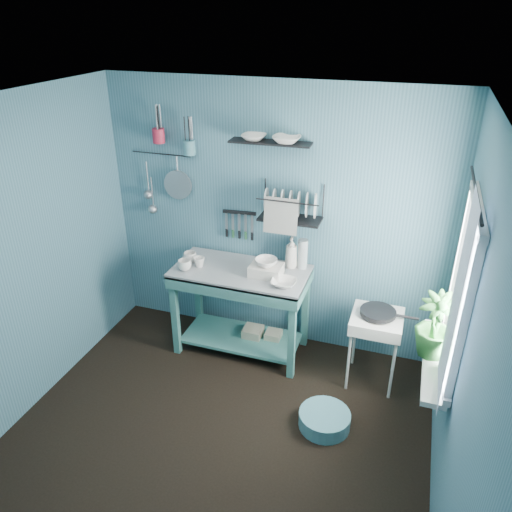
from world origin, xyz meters
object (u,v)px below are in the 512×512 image
(work_counter, at_px, (241,310))
(colander, at_px, (178,185))
(mug_right, at_px, (190,257))
(wash_tub, at_px, (266,270))
(utensil_cup_teal, at_px, (189,147))
(mug_left, at_px, (185,265))
(potted_plant, at_px, (435,325))
(water_bottle, at_px, (303,254))
(soap_bottle, at_px, (291,252))
(frying_pan, at_px, (378,312))
(storage_tin_small, at_px, (273,340))
(floor_basin, at_px, (324,420))
(utensil_cup_magenta, at_px, (159,136))
(dish_rack, at_px, (291,203))
(mug_mid, at_px, (199,262))
(hotplate_stand, at_px, (373,349))
(storage_tin_large, at_px, (253,337))

(work_counter, xyz_separation_m, colander, (-0.73, 0.29, 1.07))
(mug_right, xyz_separation_m, wash_tub, (0.75, -0.02, 0.00))
(utensil_cup_teal, xyz_separation_m, colander, (-0.16, 0.03, -0.38))
(mug_left, distance_m, potted_plant, 2.21)
(water_bottle, bearing_deg, soap_bottle, -168.69)
(frying_pan, height_order, storage_tin_small, frying_pan)
(floor_basin, bearing_deg, storage_tin_small, 129.18)
(soap_bottle, bearing_deg, mug_left, -158.20)
(work_counter, distance_m, utensil_cup_magenta, 1.78)
(dish_rack, xyz_separation_m, utensil_cup_teal, (-0.96, 0.05, 0.39))
(work_counter, relative_size, frying_pan, 4.10)
(mug_left, bearing_deg, dish_rack, 23.09)
(water_bottle, xyz_separation_m, utensil_cup_teal, (-1.09, 0.04, 0.87))
(water_bottle, bearing_deg, colander, 176.67)
(wash_tub, xyz_separation_m, water_bottle, (0.27, 0.24, 0.09))
(mug_mid, relative_size, water_bottle, 0.36)
(wash_tub, bearing_deg, floor_basin, -45.16)
(mug_left, height_order, potted_plant, potted_plant)
(hotplate_stand, bearing_deg, utensil_cup_magenta, 172.90)
(utensil_cup_magenta, height_order, floor_basin, utensil_cup_magenta)
(work_counter, height_order, dish_rack, dish_rack)
(work_counter, relative_size, mug_right, 10.00)
(work_counter, distance_m, wash_tub, 0.55)
(storage_tin_small, height_order, floor_basin, storage_tin_small)
(storage_tin_large, bearing_deg, frying_pan, -6.10)
(mug_left, relative_size, storage_tin_large, 0.56)
(mug_left, distance_m, dish_rack, 1.11)
(work_counter, relative_size, mug_left, 10.00)
(storage_tin_large, height_order, floor_basin, storage_tin_large)
(utensil_cup_teal, bearing_deg, frying_pan, -10.44)
(hotplate_stand, bearing_deg, storage_tin_large, 175.79)
(soap_bottle, distance_m, dish_rack, 0.47)
(mug_left, relative_size, dish_rack, 0.22)
(work_counter, height_order, frying_pan, work_counter)
(dish_rack, xyz_separation_m, potted_plant, (1.27, -0.88, -0.42))
(soap_bottle, xyz_separation_m, frying_pan, (0.83, -0.27, -0.30))
(work_counter, distance_m, water_bottle, 0.81)
(water_bottle, xyz_separation_m, dish_rack, (-0.13, -0.01, 0.48))
(mug_left, height_order, hotplate_stand, mug_left)
(utensil_cup_magenta, bearing_deg, storage_tin_small, -8.87)
(dish_rack, xyz_separation_m, storage_tin_small, (-0.09, -0.13, -1.39))
(utensil_cup_teal, bearing_deg, mug_left, -78.13)
(wash_tub, height_order, colander, colander)
(utensil_cup_magenta, bearing_deg, dish_rack, -2.27)
(colander, bearing_deg, hotplate_stand, -10.46)
(frying_pan, height_order, utensil_cup_teal, utensil_cup_teal)
(frying_pan, relative_size, storage_tin_small, 1.50)
(mug_right, bearing_deg, storage_tin_small, 5.71)
(potted_plant, xyz_separation_m, floor_basin, (-0.69, -0.09, -1.00))
(mug_mid, relative_size, storage_tin_large, 0.45)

